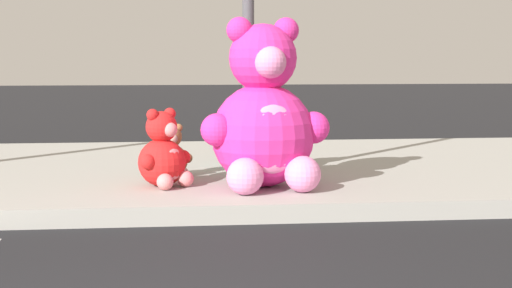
{
  "coord_description": "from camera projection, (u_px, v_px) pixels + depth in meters",
  "views": [
    {
      "loc": [
        0.31,
        -2.76,
        1.3
      ],
      "look_at": [
        0.99,
        3.6,
        0.55
      ],
      "focal_mm": 54.26,
      "sensor_mm": 36.0,
      "label": 1
    }
  ],
  "objects": [
    {
      "name": "plush_pink_large",
      "position": [
        264.0,
        120.0,
        6.63
      ],
      "size": [
        1.12,
        1.01,
        1.46
      ],
      "color": "#F22D93",
      "rests_on": "sidewalk"
    },
    {
      "name": "plush_white",
      "position": [
        280.0,
        142.0,
        7.75
      ],
      "size": [
        0.47,
        0.48,
        0.66
      ],
      "color": "white",
      "rests_on": "sidewalk"
    },
    {
      "name": "sidewalk",
      "position": [
        145.0,
        173.0,
        7.97
      ],
      "size": [
        28.0,
        4.4,
        0.15
      ],
      "primitive_type": "cube",
      "color": "#9E9B93",
      "rests_on": "ground_plane"
    },
    {
      "name": "plush_brown",
      "position": [
        172.0,
        156.0,
        7.22
      ],
      "size": [
        0.38,
        0.35,
        0.5
      ],
      "color": "olive",
      "rests_on": "sidewalk"
    },
    {
      "name": "plush_red",
      "position": [
        163.0,
        155.0,
        6.69
      ],
      "size": [
        0.48,
        0.49,
        0.68
      ],
      "color": "red",
      "rests_on": "sidewalk"
    },
    {
      "name": "plush_teal",
      "position": [
        248.0,
        141.0,
        8.16
      ],
      "size": [
        0.42,
        0.4,
        0.58
      ],
      "color": "teal",
      "rests_on": "sidewalk"
    }
  ]
}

